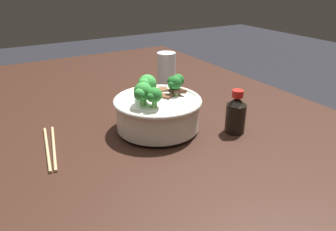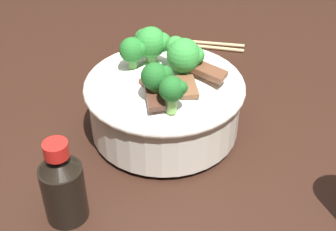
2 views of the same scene
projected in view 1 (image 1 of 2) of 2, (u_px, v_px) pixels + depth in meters
name	position (u px, v px, depth m)	size (l,w,h in m)	color
dining_table	(145.00, 142.00, 0.97)	(1.59, 1.03, 0.75)	black
rice_bowl	(157.00, 108.00, 0.82)	(0.23, 0.23, 0.15)	silver
drinking_glass	(166.00, 75.00, 1.10)	(0.06, 0.06, 0.13)	white
chopsticks_pair	(50.00, 147.00, 0.75)	(0.21, 0.06, 0.01)	tan
soy_sauce_bottle	(236.00, 114.00, 0.82)	(0.05, 0.05, 0.11)	black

